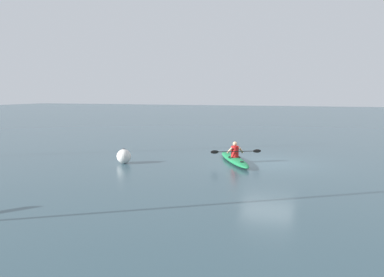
# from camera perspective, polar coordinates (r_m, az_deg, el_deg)

# --- Properties ---
(ground_plane) EXTENTS (160.00, 160.00, 0.00)m
(ground_plane) POSITION_cam_1_polar(r_m,az_deg,el_deg) (19.32, 11.03, -3.51)
(ground_plane) COLOR #334C56
(kayak) EXTENTS (2.69, 4.31, 0.28)m
(kayak) POSITION_cam_1_polar(r_m,az_deg,el_deg) (19.20, 6.17, -3.05)
(kayak) COLOR #19723F
(kayak) RESTS_ON ground
(kayaker) EXTENTS (2.22, 1.19, 0.76)m
(kayaker) POSITION_cam_1_polar(r_m,az_deg,el_deg) (19.00, 6.29, -1.78)
(kayaker) COLOR red
(kayaker) RESTS_ON kayak
(mooring_buoy_red_near) EXTENTS (0.69, 0.69, 0.73)m
(mooring_buoy_red_near) POSITION_cam_1_polar(r_m,az_deg,el_deg) (19.06, -9.90, -2.57)
(mooring_buoy_red_near) COLOR silver
(mooring_buoy_red_near) RESTS_ON ground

